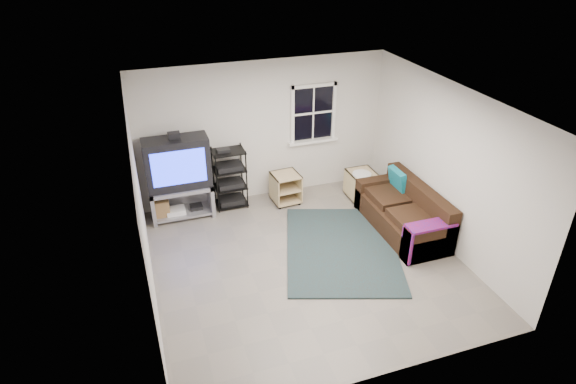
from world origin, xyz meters
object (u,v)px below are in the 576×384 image
object	(u,v)px
side_table_left	(285,186)
side_table_right	(360,182)
av_rack	(230,182)
tv_unit	(178,171)
sofa	(404,214)

from	to	relation	value
side_table_left	side_table_right	bearing A→B (deg)	-12.53
av_rack	side_table_right	world-z (taller)	av_rack
tv_unit	side_table_left	distance (m)	1.99
side_table_left	tv_unit	bearing A→B (deg)	177.00
av_rack	sofa	xyz separation A→B (m)	(2.61, -1.73, -0.19)
tv_unit	sofa	size ratio (longest dim) A/B	0.83
tv_unit	av_rack	world-z (taller)	tv_unit
tv_unit	sofa	distance (m)	3.93
av_rack	side_table_right	size ratio (longest dim) A/B	2.01
av_rack	side_table_right	distance (m)	2.46
tv_unit	side_table_left	size ratio (longest dim) A/B	2.77
av_rack	side_table_left	size ratio (longest dim) A/B	1.99
av_rack	side_table_left	xyz separation A→B (m)	(1.00, -0.16, -0.19)
side_table_left	av_rack	bearing A→B (deg)	170.69
side_table_left	sofa	size ratio (longest dim) A/B	0.30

